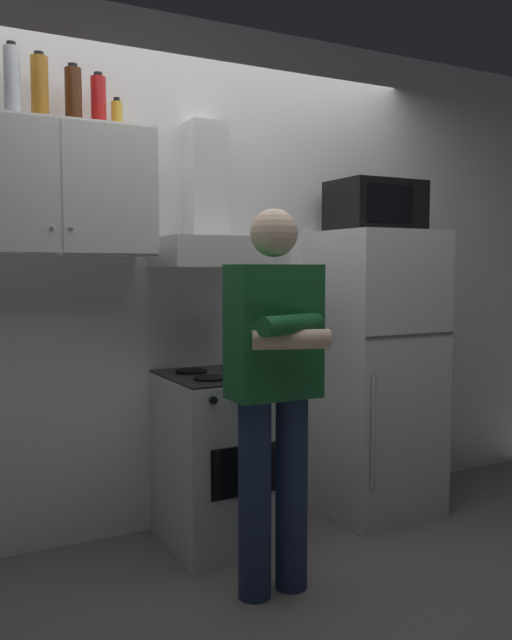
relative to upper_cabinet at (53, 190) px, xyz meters
name	(u,v)px	position (x,y,z in m)	size (l,w,h in m)	color
ground_plane	(256,556)	(0.85, -0.37, -1.75)	(7.00, 7.00, 0.00)	slate
back_wall_tiled	(205,276)	(0.85, 0.23, -0.40)	(4.80, 0.10, 2.70)	white
upper_cabinet	(53,190)	(0.00, 0.00, 0.00)	(0.90, 0.37, 0.60)	white
stove_oven	(225,457)	(0.80, -0.13, -1.32)	(0.60, 0.62, 0.87)	white
range_hood	(213,228)	(0.80, 0.00, -0.15)	(0.60, 0.44, 0.75)	white
refrigerator	(375,372)	(1.75, -0.12, -0.95)	(0.60, 0.62, 1.60)	silver
microwave	(375,206)	(1.75, -0.11, -0.01)	(0.48, 0.37, 0.28)	black
person_standing	(274,386)	(0.75, -0.73, -0.85)	(0.38, 0.33, 1.64)	navy
cooking_pot	(258,364)	(0.93, -0.24, -0.83)	(0.30, 0.20, 0.09)	#B7BABF
bottle_liquor_amber	(40,88)	(-0.05, -0.03, 0.44)	(0.08, 0.08, 0.30)	#B7721E
bottle_vodka_clear	(12,81)	(-0.17, -0.03, 0.45)	(0.07, 0.07, 0.32)	silver
bottle_soda_red	(98,102)	(0.22, 0.01, 0.42)	(0.07, 0.07, 0.25)	red
bottle_rum_dark	(73,96)	(0.10, -0.01, 0.43)	(0.08, 0.08, 0.27)	#47230F
bottle_spice_jar	(117,116)	(0.32, 0.04, 0.37)	(0.05, 0.05, 0.16)	gold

